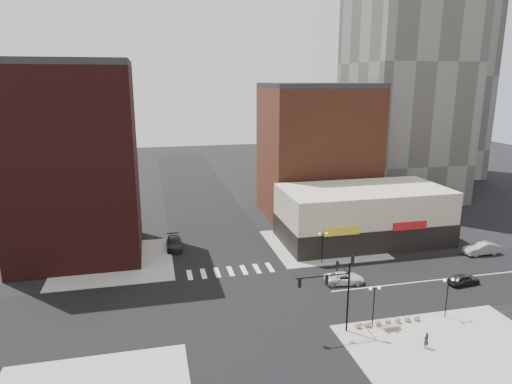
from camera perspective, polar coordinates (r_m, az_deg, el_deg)
name	(u,v)px	position (r m, az deg, el deg)	size (l,w,h in m)	color
ground	(245,301)	(50.84, -1.43, -13.50)	(240.00, 240.00, 0.00)	black
road_ew	(245,301)	(50.84, -1.43, -13.49)	(200.00, 14.00, 0.02)	black
road_ns	(245,301)	(50.84, -1.43, -13.49)	(14.00, 200.00, 0.02)	black
sidewalk_nw	(114,262)	(63.41, -17.30, -8.34)	(15.00, 15.00, 0.12)	gray
sidewalk_ne	(322,244)	(67.44, 8.22, -6.48)	(15.00, 15.00, 0.12)	gray
sidewalk_se	(457,355)	(45.69, 23.82, -18.14)	(18.00, 14.00, 0.12)	gray
building_nw	(73,165)	(64.41, -21.86, 3.17)	(16.00, 15.00, 25.00)	#341110
building_nw_low	(6,191)	(83.33, -28.80, 0.13)	(20.00, 18.00, 12.00)	#341110
building_ne_midrise	(317,153)	(79.84, 7.62, 4.87)	(18.00, 15.00, 22.00)	brown
tower_far	(447,1)	(122.96, 22.80, 21.16)	(18.00, 18.00, 82.00)	#47443F
building_ne_row	(363,219)	(69.38, 13.18, -3.29)	(24.20, 12.20, 8.00)	beige
traffic_signal	(337,283)	(43.93, 10.15, -11.15)	(5.59, 3.09, 7.77)	black
street_lamp_se_a	(374,296)	(46.04, 14.56, -12.48)	(1.22, 0.32, 4.16)	black
street_lamp_se_b	(448,288)	(50.04, 22.86, -10.96)	(1.22, 0.32, 4.16)	black
street_lamp_ne	(323,239)	(59.79, 8.34, -5.89)	(1.22, 0.32, 4.16)	black
bollard_row	(388,321)	(48.08, 16.15, -15.25)	(6.90, 0.60, 0.60)	gray
white_suv	(344,278)	(55.55, 10.98, -10.54)	(2.16, 4.68, 1.30)	silver
dark_sedan_east	(464,279)	(59.49, 24.53, -9.90)	(1.55, 3.85, 1.31)	black
silver_sedan	(481,248)	(70.20, 26.34, -6.35)	(1.75, 5.01, 1.65)	gray
dark_sedan_north	(174,243)	(66.12, -10.18, -6.32)	(2.16, 5.30, 1.54)	black
pedestrian	(426,340)	(45.19, 20.49, -16.98)	(0.55, 0.36, 1.50)	#29262C
stone_bench	(391,327)	(47.30, 16.56, -15.92)	(1.72, 0.53, 0.40)	#85705B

